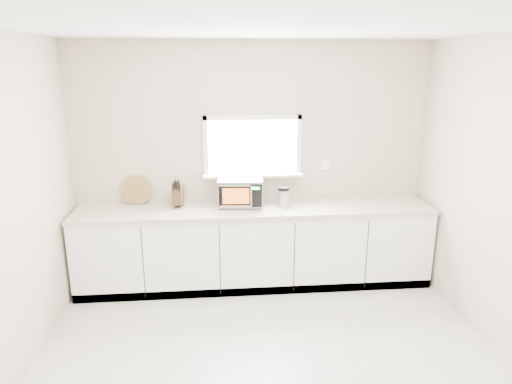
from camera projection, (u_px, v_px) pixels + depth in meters
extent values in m
plane|color=beige|center=(274.00, 381.00, 3.65)|extent=(4.00, 4.00, 0.00)
cube|color=beige|center=(252.00, 163.00, 5.19)|extent=(4.00, 0.02, 2.70)
cube|color=white|center=(253.00, 146.00, 5.12)|extent=(1.00, 0.02, 0.60)
cube|color=white|center=(253.00, 175.00, 5.15)|extent=(1.12, 0.16, 0.03)
cube|color=white|center=(253.00, 117.00, 5.02)|extent=(1.10, 0.04, 0.05)
cube|color=white|center=(253.00, 175.00, 5.20)|extent=(1.10, 0.04, 0.05)
cube|color=white|center=(206.00, 147.00, 5.06)|extent=(0.05, 0.04, 0.70)
cube|color=white|center=(299.00, 146.00, 5.16)|extent=(0.05, 0.04, 0.70)
cube|color=white|center=(326.00, 165.00, 5.27)|extent=(0.12, 0.01, 0.12)
cube|color=white|center=(255.00, 248.00, 5.15)|extent=(3.92, 0.60, 0.88)
cube|color=beige|center=(255.00, 209.00, 5.02)|extent=(3.92, 0.64, 0.04)
cylinder|color=black|center=(222.00, 208.00, 4.97)|extent=(0.02, 0.02, 0.01)
cylinder|color=black|center=(223.00, 200.00, 5.25)|extent=(0.02, 0.02, 0.01)
cylinder|color=black|center=(259.00, 208.00, 4.97)|extent=(0.02, 0.02, 0.01)
cylinder|color=black|center=(259.00, 200.00, 5.25)|extent=(0.02, 0.02, 0.01)
cube|color=#B3B6BA|center=(241.00, 191.00, 5.07)|extent=(0.51, 0.40, 0.29)
cube|color=black|center=(240.00, 196.00, 4.89)|extent=(0.46, 0.05, 0.26)
cube|color=orange|center=(236.00, 196.00, 4.88)|extent=(0.29, 0.03, 0.17)
cylinder|color=silver|center=(251.00, 197.00, 4.86)|extent=(0.02, 0.02, 0.23)
cube|color=black|center=(256.00, 196.00, 4.89)|extent=(0.12, 0.02, 0.25)
cube|color=#19FF33|center=(256.00, 188.00, 4.86)|extent=(0.08, 0.01, 0.03)
cube|color=silver|center=(241.00, 178.00, 5.03)|extent=(0.51, 0.40, 0.01)
cube|color=#4C331B|center=(178.00, 195.00, 5.02)|extent=(0.14, 0.24, 0.27)
cube|color=black|center=(174.00, 186.00, 4.95)|extent=(0.02, 0.05, 0.10)
cube|color=black|center=(176.00, 186.00, 4.94)|extent=(0.02, 0.05, 0.10)
cube|color=black|center=(179.00, 187.00, 4.95)|extent=(0.02, 0.05, 0.10)
cube|color=black|center=(175.00, 184.00, 4.94)|extent=(0.02, 0.05, 0.10)
cube|color=black|center=(178.00, 184.00, 4.93)|extent=(0.02, 0.05, 0.10)
cylinder|color=olive|center=(136.00, 190.00, 5.09)|extent=(0.33, 0.08, 0.33)
cylinder|color=#B3B6BA|center=(283.00, 198.00, 5.04)|extent=(0.16, 0.16, 0.18)
cylinder|color=black|center=(284.00, 188.00, 5.01)|extent=(0.16, 0.16, 0.04)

